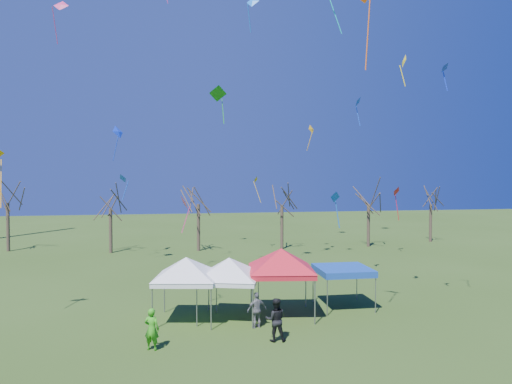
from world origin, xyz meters
TOP-DOWN VIEW (x-y plane):
  - ground at (0.00, 0.00)m, footprint 140.00×140.00m
  - tree_0 at (-20.85, 27.38)m, footprint 3.83×3.83m
  - tree_1 at (-10.77, 24.65)m, footprint 3.42×3.42m
  - tree_2 at (-2.37, 24.38)m, footprint 3.71×3.71m
  - tree_3 at (6.03, 24.04)m, footprint 3.59×3.59m
  - tree_4 at (15.36, 24.00)m, footprint 3.58×3.58m
  - tree_5 at (23.72, 26.07)m, footprint 3.39×3.39m
  - tent_white_west at (-4.10, 2.49)m, footprint 4.22×4.22m
  - tent_white_mid at (-1.91, 2.41)m, footprint 4.01×4.01m
  - tent_red at (0.88, 2.50)m, footprint 4.64×4.64m
  - tent_blue at (4.65, 3.34)m, footprint 2.95×2.95m
  - person_grey at (-0.74, 0.81)m, footprint 1.09×0.68m
  - person_green at (-5.65, -1.23)m, footprint 0.77×0.65m
  - person_dark at (-0.24, -1.13)m, footprint 1.04×0.87m
  - kite_18 at (7.38, 7.99)m, footprint 0.78×0.87m
  - kite_7 at (-12.25, 12.49)m, footprint 1.12×0.90m
  - kite_12 at (15.84, 18.93)m, footprint 1.18×1.07m
  - kite_25 at (7.72, 2.49)m, footprint 0.41×0.80m
  - kite_22 at (3.21, 23.35)m, footprint 0.92×0.98m
  - kite_24 at (0.78, 10.96)m, footprint 1.09×0.97m
  - kite_11 at (-1.47, 13.06)m, footprint 1.41×0.96m
  - kite_13 at (-9.09, 20.33)m, footprint 1.04×1.08m
  - kite_1 at (-4.12, 3.90)m, footprint 0.61×0.97m
  - kite_19 at (7.40, 18.46)m, footprint 0.87×0.84m
  - kite_9 at (9.01, 0.62)m, footprint 0.69×0.65m
  - kite_2 at (-9.50, 20.56)m, footprint 1.28×1.42m
  - kite_17 at (6.07, 8.62)m, footprint 0.88×0.61m

SIDE VIEW (x-z plane):
  - ground at x=0.00m, z-range 0.00..0.00m
  - person_grey at x=-0.74m, z-range 0.00..1.74m
  - person_green at x=-5.65m, z-range 0.00..1.80m
  - person_dark at x=-0.24m, z-range 0.00..1.94m
  - tent_blue at x=4.65m, z-range 0.95..3.23m
  - tent_white_mid at x=-1.91m, z-range 1.13..4.82m
  - tent_white_west at x=-4.10m, z-range 1.16..4.94m
  - tent_red at x=0.88m, z-range 1.27..5.40m
  - tree_5 at x=23.72m, z-range 2.00..9.46m
  - tree_1 at x=-10.77m, z-range 2.02..9.56m
  - kite_17 at x=6.07m, z-range 4.66..7.19m
  - kite_12 at x=15.84m, z-range 4.30..7.56m
  - kite_1 at x=-4.12m, z-range 4.93..7.00m
  - tree_4 at x=15.36m, z-range 2.12..10.00m
  - tree_3 at x=6.03m, z-range 2.12..10.03m
  - tree_2 at x=-2.37m, z-range 2.20..10.38m
  - tree_0 at x=-20.85m, z-range 2.27..10.70m
  - kite_22 at x=3.21m, z-range 5.63..8.28m
  - kite_13 at x=-9.09m, z-range 6.01..8.35m
  - kite_2 at x=-9.50m, z-range 9.68..12.82m
  - kite_19 at x=7.40m, z-range 10.37..12.72m
  - kite_18 at x=7.38m, z-range 11.33..13.28m
  - kite_9 at x=9.01m, z-range 12.18..13.64m
  - kite_11 at x=-1.47m, z-range 12.07..14.97m
  - kite_25 at x=7.72m, z-range 12.79..14.54m
  - kite_7 at x=-12.25m, z-range 17.53..20.51m
  - kite_24 at x=0.78m, z-range 18.33..20.83m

